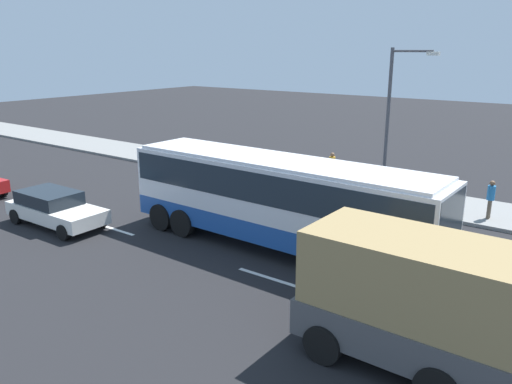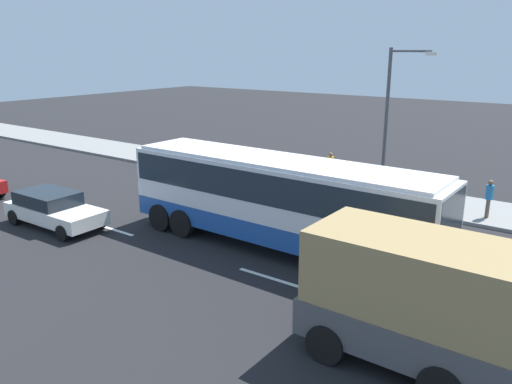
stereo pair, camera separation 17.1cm
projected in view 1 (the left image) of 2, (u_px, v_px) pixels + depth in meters
ground_plane at (267, 239)px, 19.68m from camera, size 120.00×120.00×0.00m
sidewalk_curb at (359, 191)px, 26.09m from camera, size 80.00×4.00×0.15m
lane_centreline at (208, 259)px, 17.88m from camera, size 32.44×0.16×0.01m
coach_bus at (278, 194)px, 18.24m from camera, size 12.27×2.89×3.39m
cargo_truck at (459, 313)px, 10.92m from camera, size 7.55×2.69×3.12m
car_white_minivan at (55, 208)px, 21.09m from camera, size 4.67×2.04×1.43m
pedestrian_near_curb at (332, 166)px, 27.10m from camera, size 0.32×0.32×1.67m
pedestrian_at_crossing at (491, 197)px, 21.41m from camera, size 0.32×0.32×1.67m
street_lamp at (393, 116)px, 22.80m from camera, size 2.12×0.24×7.05m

